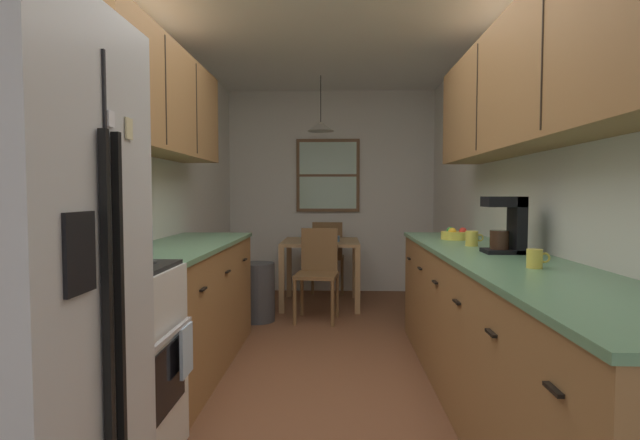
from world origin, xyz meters
TOP-DOWN VIEW (x-y plane):
  - ground_plane at (0.00, 1.00)m, footprint 12.00×12.00m
  - wall_left at (-1.35, 1.00)m, footprint 0.10×9.00m
  - wall_right at (1.35, 1.00)m, footprint 0.10×9.00m
  - wall_back at (0.00, 3.65)m, footprint 4.40×0.10m
  - ceiling_slab at (0.00, 1.00)m, footprint 4.40×9.00m
  - stove_range at (-0.99, -0.58)m, footprint 0.66×0.62m
  - microwave_over_range at (-1.11, -0.58)m, footprint 0.39×0.62m
  - counter_left at (-1.00, 0.71)m, footprint 0.64×1.95m
  - upper_cabinets_left at (-1.14, 0.66)m, footprint 0.33×2.03m
  - counter_right at (1.00, 0.06)m, footprint 0.64×3.41m
  - upper_cabinets_right at (1.14, 0.01)m, footprint 0.33×3.09m
  - dining_table at (-0.10, 2.79)m, footprint 0.85×0.88m
  - dining_chair_near at (-0.11, 2.15)m, footprint 0.44×0.44m
  - dining_chair_far at (-0.04, 3.44)m, footprint 0.41×0.41m
  - pendant_light at (-0.10, 2.79)m, footprint 0.30×0.30m
  - back_window at (-0.04, 3.58)m, footprint 0.80×0.05m
  - trash_bin at (-0.70, 2.06)m, footprint 0.34×0.34m
  - storage_canister at (-1.00, -0.03)m, footprint 0.11×0.11m
  - dish_towel at (-0.64, -0.42)m, footprint 0.02×0.16m
  - coffee_maker at (1.08, 0.20)m, footprint 0.22×0.18m
  - mug_by_coffeemaker at (0.98, 0.59)m, footprint 0.12×0.08m
  - mug_spare at (1.01, -0.39)m, footprint 0.11×0.07m
  - fruit_bowl at (0.99, 1.07)m, footprint 0.23×0.23m
  - table_serving_bowl at (-0.00, 2.70)m, footprint 0.22×0.22m

SIDE VIEW (x-z plane):
  - ground_plane at x=0.00m, z-range 0.00..0.00m
  - trash_bin at x=-0.70m, z-range 0.00..0.57m
  - counter_right at x=1.00m, z-range 0.00..0.90m
  - counter_left at x=-1.00m, z-range 0.00..0.90m
  - stove_range at x=-0.99m, z-range -0.08..1.02m
  - dish_towel at x=-0.64m, z-range 0.38..0.62m
  - dining_chair_near at x=-0.11m, z-range 0.05..0.95m
  - dining_chair_far at x=-0.04m, z-range 0.05..0.95m
  - dining_table at x=-0.10m, z-range 0.25..0.97m
  - table_serving_bowl at x=0.00m, z-range 0.72..0.78m
  - fruit_bowl at x=0.99m, z-range 0.89..0.98m
  - mug_spare at x=1.01m, z-range 0.90..0.99m
  - mug_by_coffeemaker at x=0.98m, z-range 0.90..1.00m
  - storage_canister at x=-1.00m, z-range 0.90..1.09m
  - coffee_maker at x=1.08m, z-range 0.91..1.24m
  - wall_left at x=-1.35m, z-range 0.00..2.55m
  - wall_right at x=1.35m, z-range 0.00..2.55m
  - wall_back at x=0.00m, z-range 0.00..2.55m
  - back_window at x=-0.04m, z-range 1.02..1.94m
  - microwave_over_range at x=-1.11m, z-range 1.50..1.84m
  - upper_cabinets_right at x=1.14m, z-range 1.50..2.24m
  - upper_cabinets_left at x=-1.14m, z-range 1.52..2.25m
  - pendant_light at x=-0.10m, z-range 1.69..2.30m
  - ceiling_slab at x=0.00m, z-range 2.55..2.63m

